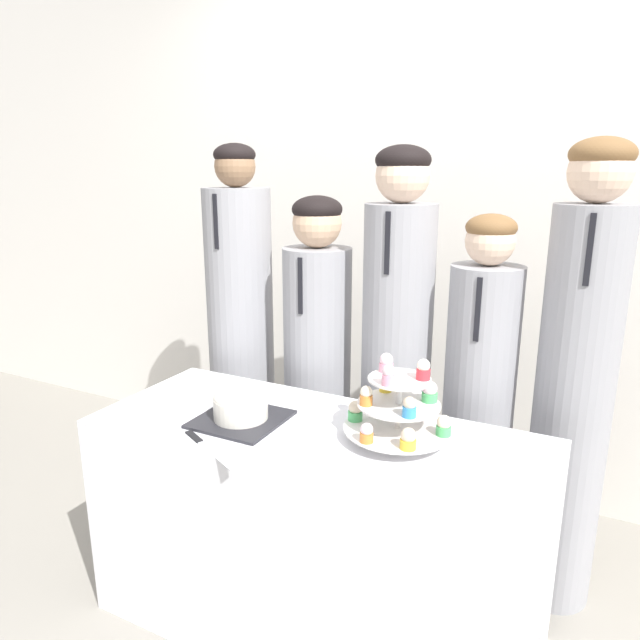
{
  "coord_description": "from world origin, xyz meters",
  "views": [
    {
      "loc": [
        0.77,
        -1.18,
        1.53
      ],
      "look_at": [
        0.0,
        0.32,
        1.09
      ],
      "focal_mm": 32.0,
      "sensor_mm": 36.0,
      "label": 1
    }
  ],
  "objects_px": {
    "round_cake": "(241,405)",
    "student_0": "(241,344)",
    "student_2": "(396,365)",
    "student_4": "(574,390)",
    "cupcake_stand": "(399,406)",
    "student_3": "(478,410)",
    "student_1": "(317,375)",
    "cake_knife": "(201,443)"
  },
  "relations": [
    {
      "from": "student_3",
      "to": "cupcake_stand",
      "type": "bearing_deg",
      "value": -106.35
    },
    {
      "from": "cake_knife",
      "to": "student_4",
      "type": "bearing_deg",
      "value": 64.91
    },
    {
      "from": "student_1",
      "to": "student_4",
      "type": "relative_size",
      "value": 0.88
    },
    {
      "from": "cupcake_stand",
      "to": "student_1",
      "type": "relative_size",
      "value": 0.23
    },
    {
      "from": "round_cake",
      "to": "student_3",
      "type": "relative_size",
      "value": 0.2
    },
    {
      "from": "round_cake",
      "to": "cupcake_stand",
      "type": "distance_m",
      "value": 0.52
    },
    {
      "from": "cake_knife",
      "to": "cupcake_stand",
      "type": "relative_size",
      "value": 0.81
    },
    {
      "from": "student_0",
      "to": "student_2",
      "type": "height_order",
      "value": "student_0"
    },
    {
      "from": "student_2",
      "to": "student_4",
      "type": "bearing_deg",
      "value": -0.0
    },
    {
      "from": "student_0",
      "to": "student_2",
      "type": "xyz_separation_m",
      "value": [
        0.73,
        -0.0,
        0.01
      ]
    },
    {
      "from": "student_4",
      "to": "cupcake_stand",
      "type": "bearing_deg",
      "value": -133.2
    },
    {
      "from": "student_3",
      "to": "student_1",
      "type": "bearing_deg",
      "value": 180.0
    },
    {
      "from": "student_0",
      "to": "student_4",
      "type": "relative_size",
      "value": 1.01
    },
    {
      "from": "round_cake",
      "to": "cupcake_stand",
      "type": "xyz_separation_m",
      "value": [
        0.51,
        0.1,
        0.06
      ]
    },
    {
      "from": "cupcake_stand",
      "to": "student_3",
      "type": "bearing_deg",
      "value": 73.65
    },
    {
      "from": "cake_knife",
      "to": "student_2",
      "type": "xyz_separation_m",
      "value": [
        0.34,
        0.78,
        0.06
      ]
    },
    {
      "from": "student_1",
      "to": "student_3",
      "type": "height_order",
      "value": "student_1"
    },
    {
      "from": "student_1",
      "to": "student_2",
      "type": "relative_size",
      "value": 0.89
    },
    {
      "from": "round_cake",
      "to": "student_4",
      "type": "xyz_separation_m",
      "value": [
        0.97,
        0.59,
        0.02
      ]
    },
    {
      "from": "round_cake",
      "to": "cupcake_stand",
      "type": "relative_size",
      "value": 0.82
    },
    {
      "from": "student_1",
      "to": "student_0",
      "type": "bearing_deg",
      "value": 180.0
    },
    {
      "from": "cake_knife",
      "to": "student_3",
      "type": "height_order",
      "value": "student_3"
    },
    {
      "from": "round_cake",
      "to": "student_1",
      "type": "xyz_separation_m",
      "value": [
        -0.02,
        0.59,
        -0.09
      ]
    },
    {
      "from": "student_1",
      "to": "cake_knife",
      "type": "bearing_deg",
      "value": -89.41
    },
    {
      "from": "cake_knife",
      "to": "student_2",
      "type": "height_order",
      "value": "student_2"
    },
    {
      "from": "round_cake",
      "to": "student_1",
      "type": "distance_m",
      "value": 0.6
    },
    {
      "from": "cupcake_stand",
      "to": "student_4",
      "type": "xyz_separation_m",
      "value": [
        0.46,
        0.49,
        -0.04
      ]
    },
    {
      "from": "student_2",
      "to": "student_4",
      "type": "distance_m",
      "value": 0.64
    },
    {
      "from": "cupcake_stand",
      "to": "student_2",
      "type": "relative_size",
      "value": 0.2
    },
    {
      "from": "cupcake_stand",
      "to": "student_4",
      "type": "bearing_deg",
      "value": 46.8
    },
    {
      "from": "round_cake",
      "to": "student_2",
      "type": "distance_m",
      "value": 0.67
    },
    {
      "from": "cake_knife",
      "to": "student_2",
      "type": "distance_m",
      "value": 0.85
    },
    {
      "from": "student_0",
      "to": "round_cake",
      "type": "bearing_deg",
      "value": -55.62
    },
    {
      "from": "student_4",
      "to": "student_1",
      "type": "bearing_deg",
      "value": -180.0
    },
    {
      "from": "cupcake_stand",
      "to": "student_1",
      "type": "distance_m",
      "value": 0.74
    },
    {
      "from": "cupcake_stand",
      "to": "student_2",
      "type": "xyz_separation_m",
      "value": [
        -0.18,
        0.49,
        -0.05
      ]
    },
    {
      "from": "cake_knife",
      "to": "student_3",
      "type": "distance_m",
      "value": 1.03
    },
    {
      "from": "round_cake",
      "to": "cake_knife",
      "type": "relative_size",
      "value": 1.02
    },
    {
      "from": "round_cake",
      "to": "student_0",
      "type": "relative_size",
      "value": 0.17
    },
    {
      "from": "cake_knife",
      "to": "student_2",
      "type": "relative_size",
      "value": 0.17
    },
    {
      "from": "cake_knife",
      "to": "student_4",
      "type": "relative_size",
      "value": 0.16
    },
    {
      "from": "round_cake",
      "to": "student_2",
      "type": "bearing_deg",
      "value": 60.99
    }
  ]
}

